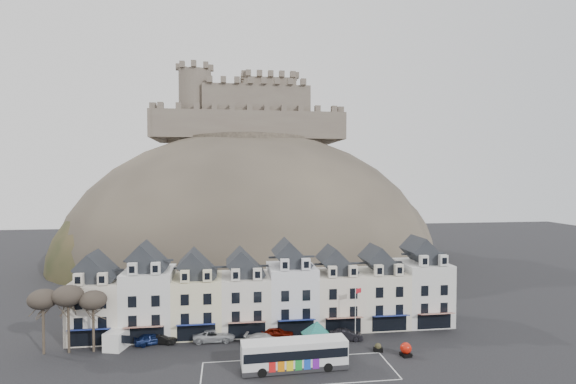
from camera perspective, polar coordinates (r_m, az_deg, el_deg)
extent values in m
plane|color=black|center=(54.25, -0.71, -22.40)|extent=(300.00, 300.00, 0.00)
cube|color=silver|center=(55.64, 1.32, -21.75)|extent=(22.00, 7.50, 0.01)
cube|color=beige|center=(69.79, -22.89, -13.43)|extent=(6.80, 8.00, 8.00)
cube|color=black|center=(68.60, -22.96, -9.24)|extent=(6.80, 5.76, 2.80)
cube|color=beige|center=(65.68, -25.06, -10.04)|extent=(1.20, 0.80, 1.60)
cube|color=beige|center=(64.87, -22.49, -10.15)|extent=(1.20, 0.80, 1.60)
cube|color=black|center=(66.87, -23.79, -16.56)|extent=(5.10, 0.06, 2.20)
cube|color=navy|center=(65.85, -23.97, -15.66)|extent=(5.10, 1.29, 0.43)
cube|color=silver|center=(68.24, -17.23, -13.19)|extent=(6.80, 8.00, 9.20)
cube|color=black|center=(66.95, -17.28, -8.40)|extent=(6.80, 5.76, 2.80)
cube|color=silver|center=(63.79, -19.15, -9.22)|extent=(1.20, 0.80, 1.60)
cube|color=silver|center=(63.29, -16.46, -9.28)|extent=(1.20, 0.80, 1.60)
cube|color=black|center=(65.41, -17.78, -16.90)|extent=(5.10, 0.06, 2.20)
cube|color=maroon|center=(64.37, -17.90, -16.00)|extent=(5.10, 1.29, 0.43)
cube|color=beige|center=(67.66, -11.36, -13.80)|extent=(6.80, 8.00, 8.00)
cube|color=black|center=(66.43, -11.39, -9.48)|extent=(6.80, 5.76, 2.80)
cube|color=beige|center=(63.09, -12.97, -10.39)|extent=(1.20, 0.80, 1.60)
cube|color=beige|center=(62.90, -10.20, -10.41)|extent=(1.20, 0.80, 1.60)
cube|color=black|center=(64.64, -11.56, -17.08)|extent=(5.10, 0.06, 2.20)
cube|color=navy|center=(63.59, -11.61, -16.17)|extent=(5.10, 1.29, 0.43)
cube|color=silver|center=(67.60, -5.42, -13.78)|extent=(6.80, 8.00, 8.00)
cube|color=black|center=(66.37, -5.44, -9.46)|extent=(6.80, 5.76, 2.80)
cube|color=silver|center=(62.86, -6.68, -10.40)|extent=(1.20, 0.80, 1.60)
cube|color=silver|center=(63.00, -3.91, -10.36)|extent=(1.20, 0.80, 1.60)
cube|color=black|center=(64.58, -5.25, -17.06)|extent=(5.10, 0.06, 2.20)
cube|color=maroon|center=(63.53, -5.22, -16.15)|extent=(5.10, 1.29, 0.43)
cube|color=silver|center=(68.07, 0.46, -13.14)|extent=(6.80, 8.00, 9.20)
cube|color=black|center=(66.78, 0.46, -8.33)|extent=(6.80, 5.76, 2.80)
cube|color=silver|center=(63.13, -0.42, -9.22)|extent=(1.20, 0.80, 1.60)
cube|color=silver|center=(63.58, 2.29, -9.14)|extent=(1.20, 0.80, 1.60)
cube|color=black|center=(65.23, 1.00, -16.86)|extent=(5.10, 0.06, 2.20)
cube|color=navy|center=(64.19, 1.10, -15.95)|extent=(5.10, 1.29, 0.43)
cube|color=silver|center=(69.51, 6.16, -13.34)|extent=(6.80, 8.00, 8.00)
cube|color=black|center=(68.31, 6.18, -9.13)|extent=(6.80, 5.76, 2.80)
cube|color=silver|center=(64.60, 5.67, -10.05)|extent=(1.20, 0.80, 1.60)
cube|color=silver|center=(65.36, 8.26, -9.92)|extent=(1.20, 0.80, 1.60)
cube|color=black|center=(66.57, 7.04, -16.47)|extent=(5.10, 0.06, 2.20)
cube|color=maroon|center=(65.56, 7.20, -15.58)|extent=(5.10, 1.29, 0.43)
cube|color=silver|center=(71.43, 11.60, -12.94)|extent=(6.80, 8.00, 8.00)
cube|color=black|center=(70.26, 11.63, -8.84)|extent=(6.80, 5.76, 2.80)
cube|color=silver|center=(66.50, 11.45, -9.73)|extent=(1.20, 0.80, 1.60)
cube|color=silver|center=(67.54, 13.88, -9.57)|extent=(1.20, 0.80, 1.60)
cube|color=black|center=(68.57, 12.76, -15.95)|extent=(5.10, 0.06, 2.20)
cube|color=navy|center=(67.58, 12.97, -15.07)|extent=(5.10, 1.29, 0.43)
cube|color=silver|center=(73.77, 16.70, -12.02)|extent=(6.80, 8.00, 9.20)
cube|color=black|center=(72.58, 16.75, -7.58)|extent=(6.80, 5.76, 2.80)
cube|color=silver|center=(68.80, 16.87, -8.36)|extent=(1.20, 0.80, 1.60)
cube|color=silver|center=(70.09, 19.11, -8.20)|extent=(1.20, 0.80, 1.60)
cube|color=black|center=(71.16, 18.07, -15.33)|extent=(5.10, 0.06, 2.20)
cube|color=maroon|center=(70.21, 18.33, -14.46)|extent=(5.10, 1.29, 0.43)
ellipsoid|color=#342E28|center=(121.23, -4.94, -8.59)|extent=(96.00, 76.00, 68.00)
ellipsoid|color=#253018|center=(116.26, -15.81, -9.12)|extent=(52.00, 44.00, 42.00)
ellipsoid|color=#342E28|center=(128.61, 5.81, -7.97)|extent=(56.00, 48.00, 46.00)
ellipsoid|color=#253018|center=(107.37, -6.70, -10.00)|extent=(40.00, 28.00, 28.00)
ellipsoid|color=#342E28|center=(110.50, 0.65, -9.63)|extent=(36.00, 28.00, 24.00)
cylinder|color=#342E28|center=(119.42, -4.99, 6.19)|extent=(30.00, 30.00, 3.00)
cube|color=brown|center=(115.86, -4.89, 8.55)|extent=(48.00, 2.20, 7.00)
cube|color=brown|center=(135.72, -5.35, 7.60)|extent=(48.00, 2.20, 7.00)
cube|color=brown|center=(126.88, -16.13, 7.91)|extent=(2.20, 22.00, 7.00)
cube|color=brown|center=(129.22, 5.65, 7.88)|extent=(2.20, 22.00, 7.00)
cube|color=brown|center=(126.59, -4.23, 10.51)|extent=(28.00, 18.00, 10.00)
cube|color=brown|center=(129.10, -2.48, 11.03)|extent=(14.00, 12.00, 13.00)
cylinder|color=brown|center=(122.61, -11.72, 10.75)|extent=(8.40, 8.40, 18.00)
cylinder|color=silver|center=(130.80, -2.49, 14.93)|extent=(0.16, 0.16, 5.00)
cylinder|color=#3A3225|center=(66.63, -28.63, -15.29)|extent=(0.32, 0.32, 5.74)
ellipsoid|color=#383028|center=(65.54, -28.69, -11.86)|extent=(3.61, 3.61, 2.54)
cylinder|color=#3A3225|center=(65.63, -26.09, -15.38)|extent=(0.32, 0.32, 6.02)
ellipsoid|color=#383028|center=(64.48, -26.15, -11.73)|extent=(3.78, 3.78, 2.67)
cylinder|color=#3A3225|center=(64.87, -23.47, -15.81)|extent=(0.32, 0.32, 5.46)
ellipsoid|color=#383028|center=(63.79, -23.52, -12.47)|extent=(3.43, 3.43, 2.42)
cube|color=#262628|center=(55.80, 0.81, -21.23)|extent=(12.39, 3.40, 0.56)
cube|color=silver|center=(55.17, 0.81, -19.68)|extent=(12.39, 3.34, 2.81)
cube|color=black|center=(55.12, 0.81, -19.53)|extent=(12.15, 3.41, 1.06)
cube|color=silver|center=(54.71, 0.81, -18.44)|extent=(12.14, 3.22, 0.28)
cube|color=orange|center=(56.22, 7.22, -18.09)|extent=(0.13, 1.34, 0.31)
cylinder|color=black|center=(55.42, 5.09, -21.29)|extent=(1.09, 0.41, 1.07)
cylinder|color=black|center=(57.66, 4.37, -20.32)|extent=(1.09, 0.41, 1.07)
cylinder|color=black|center=(54.03, -3.32, -21.92)|extent=(1.09, 0.41, 1.07)
cylinder|color=black|center=(56.33, -3.66, -20.88)|extent=(1.09, 0.41, 1.07)
cube|color=#103218|center=(60.11, 2.00, -18.58)|extent=(0.16, 0.16, 2.52)
cube|color=#103218|center=(60.73, 4.76, -18.37)|extent=(0.16, 0.16, 2.52)
cube|color=#103218|center=(57.52, 2.63, -19.56)|extent=(0.16, 0.16, 2.52)
cube|color=#103218|center=(58.17, 5.52, -19.31)|extent=(0.16, 0.16, 2.52)
cube|color=#103218|center=(58.67, 3.73, -17.80)|extent=(3.60, 3.60, 0.13)
cone|color=#145658|center=(58.36, 3.73, -16.93)|extent=(6.96, 6.96, 1.89)
cube|color=black|center=(61.12, 14.73, -19.34)|extent=(1.35, 1.35, 0.45)
sphere|color=red|center=(60.83, 14.74, -18.63)|extent=(1.40, 1.40, 1.40)
cylinder|color=silver|center=(63.82, 8.55, -15.07)|extent=(0.11, 0.11, 7.34)
cube|color=red|center=(63.29, 8.92, -12.28)|extent=(0.93, 0.45, 0.64)
cube|color=white|center=(66.03, -20.47, -16.85)|extent=(3.64, 5.65, 2.38)
cube|color=black|center=(65.89, -20.47, -16.48)|extent=(2.10, 0.69, 1.02)
cube|color=black|center=(61.86, 11.27, -19.02)|extent=(1.06, 0.63, 0.50)
sphere|color=#253018|center=(61.71, 11.28, -18.67)|extent=(0.70, 0.70, 0.70)
cube|color=black|center=(61.73, 11.38, -19.03)|extent=(1.21, 0.78, 0.56)
sphere|color=#253018|center=(61.57, 11.38, -18.64)|extent=(0.79, 0.79, 0.79)
imported|color=#0D1A45|center=(65.45, -16.87, -17.36)|extent=(4.97, 3.25, 1.57)
imported|color=black|center=(65.32, -15.75, -17.51)|extent=(4.15, 2.30, 1.30)
imported|color=#B2B5BA|center=(64.72, -9.36, -17.52)|extent=(5.62, 2.68, 1.58)
imported|color=silver|center=(62.58, -3.03, -18.23)|extent=(5.60, 3.45, 1.51)
imported|color=#5D0E05|center=(65.10, -1.38, -17.39)|extent=(4.79, 2.71, 1.54)
imported|color=black|center=(64.76, 7.37, -17.54)|extent=(4.64, 2.18, 1.47)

